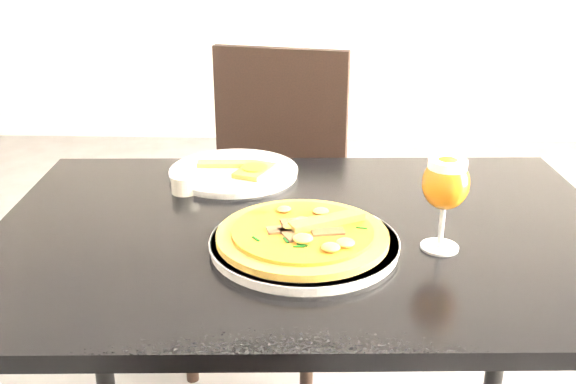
{
  "coord_description": "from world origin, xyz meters",
  "views": [
    {
      "loc": [
        -0.31,
        -1.07,
        1.28
      ],
      "look_at": [
        -0.35,
        0.02,
        0.83
      ],
      "focal_mm": 40.0,
      "sensor_mm": 36.0,
      "label": 1
    }
  ],
  "objects_px": {
    "dining_table": "(306,268)",
    "beer_glass": "(446,184)",
    "chair_far": "(269,197)",
    "pizza": "(303,234)"
  },
  "relations": [
    {
      "from": "chair_far",
      "to": "beer_glass",
      "type": "relative_size",
      "value": 5.55
    },
    {
      "from": "dining_table",
      "to": "beer_glass",
      "type": "xyz_separation_m",
      "value": [
        0.24,
        -0.08,
        0.21
      ]
    },
    {
      "from": "beer_glass",
      "to": "pizza",
      "type": "bearing_deg",
      "value": -178.35
    },
    {
      "from": "dining_table",
      "to": "chair_far",
      "type": "xyz_separation_m",
      "value": [
        -0.12,
        0.68,
        -0.13
      ]
    },
    {
      "from": "dining_table",
      "to": "beer_glass",
      "type": "height_order",
      "value": "beer_glass"
    },
    {
      "from": "chair_far",
      "to": "pizza",
      "type": "bearing_deg",
      "value": -69.12
    },
    {
      "from": "chair_far",
      "to": "dining_table",
      "type": "bearing_deg",
      "value": -67.52
    },
    {
      "from": "pizza",
      "to": "beer_glass",
      "type": "height_order",
      "value": "beer_glass"
    },
    {
      "from": "chair_far",
      "to": "beer_glass",
      "type": "height_order",
      "value": "chair_far"
    },
    {
      "from": "pizza",
      "to": "beer_glass",
      "type": "relative_size",
      "value": 1.78
    }
  ]
}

